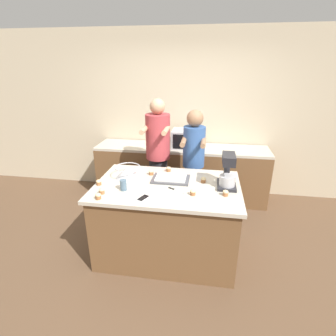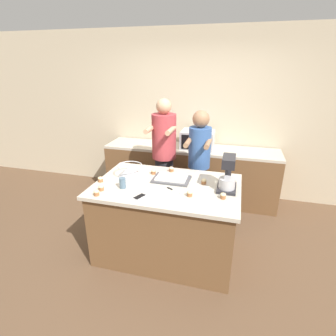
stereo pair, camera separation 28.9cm
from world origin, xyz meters
name	(u,v)px [view 2 (the right image)]	position (x,y,z in m)	size (l,w,h in m)	color
ground_plane	(167,250)	(0.00, 0.00, 0.00)	(16.00, 16.00, 0.00)	brown
back_wall	(195,115)	(0.00, 1.82, 1.35)	(10.00, 0.06, 2.70)	beige
island_counter	(167,219)	(0.00, 0.00, 0.45)	(1.61, 1.04, 0.90)	brown
back_counter	(190,173)	(0.00, 1.47, 0.45)	(2.80, 0.60, 0.89)	brown
person_left	(164,158)	(-0.26, 0.79, 0.92)	(0.35, 0.51, 1.74)	#232328
person_right	(199,165)	(0.24, 0.79, 0.86)	(0.31, 0.49, 1.61)	brown
stand_mixer	(228,175)	(0.65, 0.06, 1.07)	(0.20, 0.30, 0.37)	#232328
mixing_bowl	(130,170)	(-0.49, 0.12, 0.98)	(0.30, 0.30, 0.14)	#BCBCC1
baking_tray	(171,179)	(0.02, 0.13, 0.92)	(0.42, 0.28, 0.04)	#4C4C51
microwave_oven	(198,140)	(0.10, 1.47, 1.04)	(0.51, 0.38, 0.28)	#B7B7BC
cell_phone	(140,197)	(-0.19, -0.36, 0.91)	(0.12, 0.16, 0.01)	silver
drinking_glass	(123,183)	(-0.44, -0.20, 0.96)	(0.07, 0.07, 0.12)	slate
knife	(174,190)	(0.11, -0.12, 0.90)	(0.20, 0.13, 0.01)	#BCBCC1
cupcake_0	(101,188)	(-0.64, -0.32, 0.93)	(0.06, 0.06, 0.06)	#9E6038
cupcake_1	(190,193)	(0.30, -0.20, 0.93)	(0.06, 0.06, 0.06)	#9E6038
cupcake_2	(204,181)	(0.39, 0.13, 0.93)	(0.06, 0.06, 0.06)	#9E6038
cupcake_3	(223,196)	(0.63, -0.17, 0.93)	(0.06, 0.06, 0.06)	#9E6038
cupcake_4	(153,172)	(-0.24, 0.25, 0.93)	(0.06, 0.06, 0.06)	#9E6038
cupcake_5	(171,169)	(-0.05, 0.39, 0.93)	(0.06, 0.06, 0.06)	#9E6038
cupcake_6	(100,179)	(-0.75, -0.12, 0.93)	(0.06, 0.06, 0.06)	#9E6038
cupcake_7	(96,193)	(-0.63, -0.43, 0.93)	(0.06, 0.06, 0.06)	#9E6038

